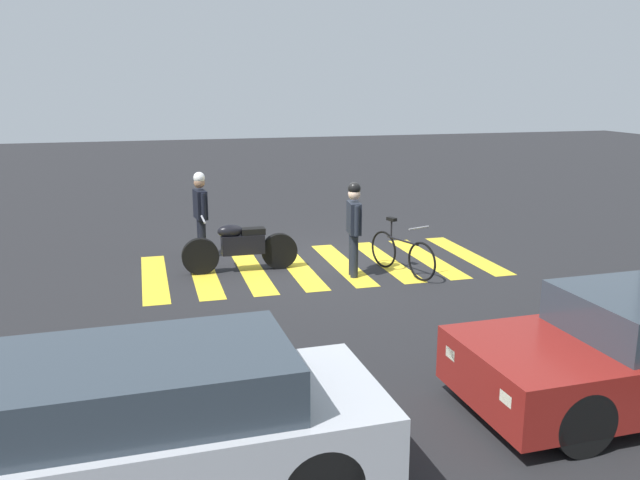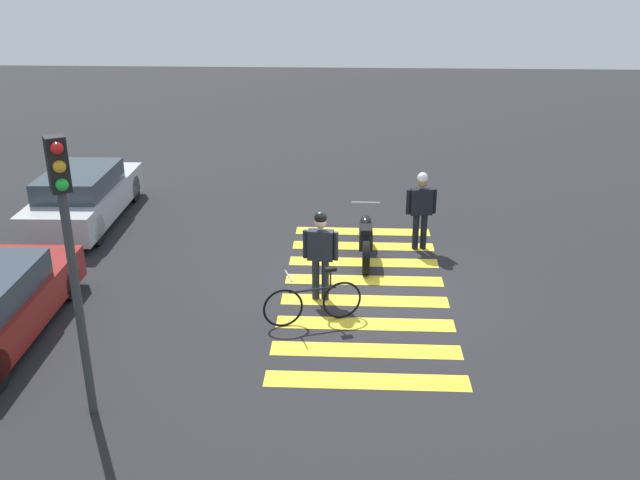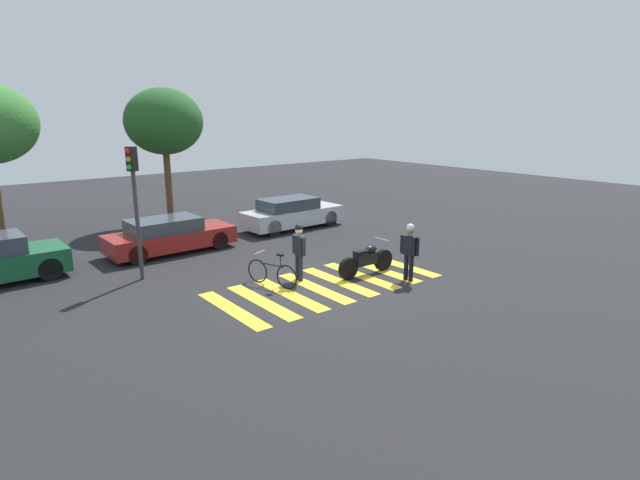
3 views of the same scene
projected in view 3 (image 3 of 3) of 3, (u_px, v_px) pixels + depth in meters
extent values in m
plane|color=#232326|center=(327.00, 284.00, 14.96)|extent=(60.00, 60.00, 0.00)
cylinder|color=black|center=(383.00, 260.00, 16.23)|extent=(0.69, 0.14, 0.69)
cylinder|color=black|center=(348.00, 269.00, 15.33)|extent=(0.69, 0.14, 0.69)
cube|color=black|center=(365.00, 259.00, 15.71)|extent=(0.80, 0.28, 0.36)
ellipsoid|color=black|center=(371.00, 249.00, 15.78)|extent=(0.48, 0.24, 0.24)
cube|color=black|center=(361.00, 253.00, 15.53)|extent=(0.44, 0.24, 0.12)
cylinder|color=#A5A5AD|center=(382.00, 239.00, 16.01)|extent=(0.04, 0.62, 0.04)
torus|color=black|center=(258.00, 271.00, 15.05)|extent=(0.27, 0.69, 0.72)
torus|color=black|center=(287.00, 277.00, 14.49)|extent=(0.27, 0.69, 0.72)
cylinder|color=black|center=(272.00, 265.00, 14.70)|extent=(0.31, 0.80, 0.04)
cylinder|color=black|center=(280.00, 261.00, 14.49)|extent=(0.04, 0.04, 0.34)
cube|color=black|center=(280.00, 255.00, 14.45)|extent=(0.16, 0.22, 0.06)
cylinder|color=#99999E|center=(260.00, 252.00, 14.85)|extent=(0.44, 0.18, 0.03)
cylinder|color=black|center=(406.00, 267.00, 15.28)|extent=(0.14, 0.14, 0.82)
cylinder|color=black|center=(411.00, 268.00, 15.16)|extent=(0.14, 0.14, 0.82)
cube|color=black|center=(410.00, 245.00, 15.05)|extent=(0.26, 0.50, 0.58)
sphere|color=#8C664C|center=(410.00, 231.00, 14.94)|extent=(0.22, 0.22, 0.22)
cylinder|color=black|center=(402.00, 243.00, 15.24)|extent=(0.09, 0.09, 0.55)
cylinder|color=black|center=(418.00, 247.00, 14.85)|extent=(0.09, 0.09, 0.55)
sphere|color=white|center=(410.00, 228.00, 14.92)|extent=(0.23, 0.23, 0.23)
cylinder|color=#1E232D|center=(301.00, 268.00, 15.17)|extent=(0.14, 0.14, 0.81)
cylinder|color=#1E232D|center=(298.00, 267.00, 15.32)|extent=(0.14, 0.14, 0.81)
cube|color=#1E232D|center=(299.00, 245.00, 15.07)|extent=(0.26, 0.50, 0.58)
sphere|color=beige|center=(299.00, 231.00, 14.97)|extent=(0.22, 0.22, 0.22)
cylinder|color=#1E232D|center=(304.00, 247.00, 14.84)|extent=(0.09, 0.09, 0.55)
cylinder|color=#1E232D|center=(294.00, 243.00, 15.31)|extent=(0.09, 0.09, 0.55)
sphere|color=black|center=(299.00, 227.00, 14.94)|extent=(0.23, 0.23, 0.23)
cube|color=yellow|center=(233.00, 309.00, 13.06)|extent=(0.45, 3.14, 0.01)
cube|color=yellow|center=(262.00, 302.00, 13.60)|extent=(0.45, 3.14, 0.01)
cube|color=yellow|center=(290.00, 294.00, 14.14)|extent=(0.45, 3.14, 0.01)
cube|color=yellow|center=(315.00, 288.00, 14.68)|extent=(0.45, 3.14, 0.01)
cube|color=yellow|center=(339.00, 281.00, 15.23)|extent=(0.45, 3.14, 0.01)
cube|color=yellow|center=(361.00, 275.00, 15.77)|extent=(0.45, 3.14, 0.01)
cube|color=yellow|center=(381.00, 270.00, 16.31)|extent=(0.45, 3.14, 0.01)
cube|color=yellow|center=(400.00, 265.00, 16.85)|extent=(0.45, 3.14, 0.01)
cylinder|color=black|center=(38.00, 258.00, 16.41)|extent=(0.71, 0.24, 0.70)
cylinder|color=black|center=(50.00, 269.00, 15.26)|extent=(0.71, 0.24, 0.70)
cube|color=#F2EDCC|center=(59.00, 247.00, 16.55)|extent=(0.09, 0.20, 0.12)
cube|color=#F2EDCC|center=(68.00, 254.00, 15.71)|extent=(0.09, 0.20, 0.12)
cylinder|color=black|center=(200.00, 233.00, 19.88)|extent=(0.67, 0.24, 0.67)
cylinder|color=black|center=(219.00, 240.00, 18.75)|extent=(0.67, 0.24, 0.67)
cylinder|color=black|center=(121.00, 246.00, 17.97)|extent=(0.67, 0.24, 0.67)
cylinder|color=black|center=(137.00, 255.00, 16.85)|extent=(0.67, 0.24, 0.67)
cube|color=maroon|center=(171.00, 239.00, 18.32)|extent=(4.54, 1.85, 0.62)
cube|color=#333D47|center=(164.00, 225.00, 18.05)|extent=(2.47, 1.59, 0.47)
cube|color=#F2EDCC|center=(218.00, 225.00, 20.09)|extent=(0.09, 0.20, 0.12)
cube|color=#F2EDCC|center=(232.00, 230.00, 19.26)|extent=(0.09, 0.20, 0.12)
cylinder|color=black|center=(310.00, 213.00, 23.63)|extent=(0.70, 0.24, 0.69)
cylinder|color=black|center=(330.00, 218.00, 22.56)|extent=(0.70, 0.24, 0.69)
cylinder|color=black|center=(254.00, 222.00, 21.73)|extent=(0.70, 0.24, 0.69)
cylinder|color=black|center=(273.00, 228.00, 20.66)|extent=(0.70, 0.24, 0.69)
cube|color=#B7BAC1|center=(293.00, 216.00, 22.10)|extent=(4.53, 1.77, 0.67)
cube|color=#333D47|center=(288.00, 204.00, 21.82)|extent=(2.46, 1.52, 0.48)
cube|color=#F2EDCC|center=(323.00, 206.00, 23.84)|extent=(0.09, 0.20, 0.12)
cube|color=#F2EDCC|center=(338.00, 210.00, 23.05)|extent=(0.09, 0.20, 0.12)
cylinder|color=#38383D|center=(138.00, 226.00, 15.05)|extent=(0.12, 0.12, 3.29)
cube|color=black|center=(132.00, 159.00, 14.56)|extent=(0.33, 0.33, 0.70)
sphere|color=red|center=(128.00, 151.00, 14.38)|extent=(0.16, 0.16, 0.16)
sphere|color=orange|center=(129.00, 159.00, 14.44)|extent=(0.16, 0.16, 0.16)
sphere|color=green|center=(129.00, 167.00, 14.50)|extent=(0.16, 0.16, 0.16)
cylinder|color=brown|center=(169.00, 188.00, 22.70)|extent=(0.29, 0.29, 3.29)
ellipsoid|color=#235623|center=(164.00, 121.00, 21.99)|extent=(3.36, 3.36, 2.85)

